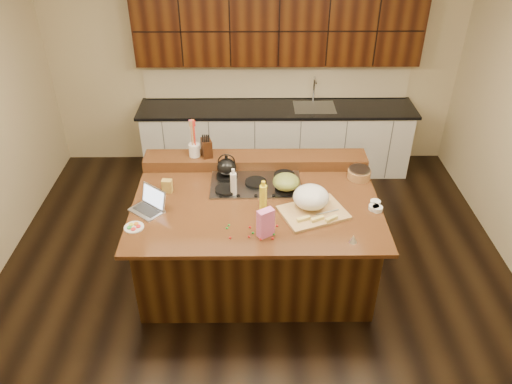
{
  "coord_description": "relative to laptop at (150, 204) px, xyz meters",
  "views": [
    {
      "loc": [
        -0.04,
        -3.99,
        3.7
      ],
      "look_at": [
        0.0,
        0.05,
        1.0
      ],
      "focal_mm": 35.0,
      "sensor_mm": 36.0,
      "label": 1
    }
  ],
  "objects": [
    {
      "name": "back_ledge",
      "position": [
        1.01,
        0.81,
        0.0
      ],
      "size": [
        2.4,
        0.3,
        0.12
      ],
      "primitive_type": "cube",
      "color": "black",
      "rests_on": "island"
    },
    {
      "name": "room",
      "position": [
        1.01,
        0.11,
        0.37
      ],
      "size": [
        5.52,
        5.02,
        2.72
      ],
      "color": "black",
      "rests_on": "ground"
    },
    {
      "name": "gumdrop_12",
      "position": [
        1.04,
        -0.48,
        -0.05
      ],
      "size": [
        0.02,
        0.02,
        0.02
      ],
      "primitive_type": "ellipsoid",
      "color": "red",
      "rests_on": "island"
    },
    {
      "name": "kettle",
      "position": [
        0.71,
        0.54,
        0.08
      ],
      "size": [
        0.24,
        0.24,
        0.18
      ],
      "primitive_type": "ellipsoid",
      "rotation": [
        0.0,
        0.0,
        0.22
      ],
      "color": "black",
      "rests_on": "cooktop"
    },
    {
      "name": "gumdrop_4",
      "position": [
        0.94,
        -0.44,
        -0.05
      ],
      "size": [
        0.02,
        0.02,
        0.02
      ],
      "primitive_type": "ellipsoid",
      "color": "red",
      "rests_on": "island"
    },
    {
      "name": "laptop",
      "position": [
        0.0,
        0.0,
        0.0
      ],
      "size": [
        0.39,
        0.38,
        0.21
      ],
      "rotation": [
        0.0,
        0.0,
        -0.69
      ],
      "color": "#B7B7BC",
      "rests_on": "island"
    },
    {
      "name": "gumdrop_11",
      "position": [
        1.16,
        -0.38,
        -0.05
      ],
      "size": [
        0.02,
        0.02,
        0.02
      ],
      "primitive_type": "ellipsoid",
      "color": "#198C26",
      "rests_on": "island"
    },
    {
      "name": "gumdrop_10",
      "position": [
        1.16,
        -0.32,
        -0.05
      ],
      "size": [
        0.02,
        0.02,
        0.02
      ],
      "primitive_type": "ellipsoid",
      "color": "red",
      "rests_on": "island"
    },
    {
      "name": "gumdrop_3",
      "position": [
        1.16,
        -0.41,
        -0.05
      ],
      "size": [
        0.02,
        0.02,
        0.02
      ],
      "primitive_type": "ellipsoid",
      "color": "#198C26",
      "rests_on": "island"
    },
    {
      "name": "back_counter",
      "position": [
        1.31,
        2.34,
        0.01
      ],
      "size": [
        3.7,
        0.66,
        2.4
      ],
      "color": "silver",
      "rests_on": "ground"
    },
    {
      "name": "ramekin_a",
      "position": [
        2.13,
        -0.02,
        -0.03
      ],
      "size": [
        0.13,
        0.13,
        0.04
      ],
      "primitive_type": "cylinder",
      "rotation": [
        0.0,
        0.0,
        -0.33
      ],
      "color": "white",
      "rests_on": "island"
    },
    {
      "name": "ramekin_c",
      "position": [
        2.16,
        0.05,
        -0.03
      ],
      "size": [
        0.12,
        0.12,
        0.04
      ],
      "primitive_type": "cylinder",
      "rotation": [
        0.0,
        0.0,
        -0.26
      ],
      "color": "white",
      "rests_on": "island"
    },
    {
      "name": "utensil_crock",
      "position": [
        0.36,
        0.81,
        0.13
      ],
      "size": [
        0.13,
        0.13,
        0.14
      ],
      "primitive_type": "cylinder",
      "rotation": [
        0.0,
        0.0,
        0.08
      ],
      "color": "white",
      "rests_on": "back_ledge"
    },
    {
      "name": "kitchen_timer",
      "position": [
        1.85,
        -0.5,
        -0.02
      ],
      "size": [
        0.1,
        0.1,
        0.07
      ],
      "primitive_type": "cone",
      "rotation": [
        0.0,
        0.0,
        -0.23
      ],
      "color": "silver",
      "rests_on": "island"
    },
    {
      "name": "gumdrop_1",
      "position": [
        0.76,
        -0.27,
        -0.05
      ],
      "size": [
        0.02,
        0.02,
        0.02
      ],
      "primitive_type": "ellipsoid",
      "color": "#198C26",
      "rests_on": "island"
    },
    {
      "name": "gumdrop_6",
      "position": [
        1.2,
        -0.28,
        -0.05
      ],
      "size": [
        0.02,
        0.02,
        0.02
      ],
      "primitive_type": "ellipsoid",
      "color": "red",
      "rests_on": "island"
    },
    {
      "name": "gumdrop_0",
      "position": [
        1.15,
        -0.47,
        -0.05
      ],
      "size": [
        0.02,
        0.02,
        0.02
      ],
      "primitive_type": "ellipsoid",
      "color": "red",
      "rests_on": "island"
    },
    {
      "name": "candy_plate",
      "position": [
        -0.1,
        -0.29,
        -0.05
      ],
      "size": [
        0.19,
        0.19,
        0.01
      ],
      "primitive_type": "cylinder",
      "rotation": [
        0.0,
        0.0,
        0.06
      ],
      "color": "white",
      "rests_on": "island"
    },
    {
      "name": "strainer_bowl",
      "position": [
        2.09,
        0.54,
        -0.01
      ],
      "size": [
        0.26,
        0.26,
        0.09
      ],
      "primitive_type": "cylinder",
      "rotation": [
        0.0,
        0.0,
        -0.08
      ],
      "color": "#996B3F",
      "rests_on": "island"
    },
    {
      "name": "oil_bottle",
      "position": [
        1.08,
        -0.02,
        0.08
      ],
      "size": [
        0.09,
        0.09,
        0.27
      ],
      "primitive_type": "cylinder",
      "rotation": [
        0.0,
        0.0,
        -0.43
      ],
      "color": "yellow",
      "rests_on": "island"
    },
    {
      "name": "gumdrop_5",
      "position": [
        0.98,
        -0.39,
        -0.05
      ],
      "size": [
        0.02,
        0.02,
        0.02
      ],
      "primitive_type": "ellipsoid",
      "color": "#198C26",
      "rests_on": "island"
    },
    {
      "name": "ramekin_b",
      "position": [
        2.16,
        -0.05,
        -0.03
      ],
      "size": [
        0.11,
        0.11,
        0.04
      ],
      "primitive_type": "cylinder",
      "rotation": [
        0.0,
        0.0,
        0.06
      ],
      "color": "white",
      "rests_on": "island"
    },
    {
      "name": "pink_bag",
      "position": [
        1.09,
        -0.41,
        0.08
      ],
      "size": [
        0.16,
        0.14,
        0.27
      ],
      "primitive_type": "cube",
      "rotation": [
        0.0,
        0.0,
        0.56
      ],
      "color": "pink",
      "rests_on": "island"
    },
    {
      "name": "gumdrop_9",
      "position": [
        1.07,
        -0.29,
        -0.05
      ],
      "size": [
        0.02,
        0.02,
        0.02
      ],
      "primitive_type": "ellipsoid",
      "color": "#198C26",
      "rests_on": "island"
    },
    {
      "name": "cooktop",
      "position": [
        1.01,
        0.41,
        -0.04
      ],
      "size": [
        0.92,
        0.52,
        0.05
      ],
      "color": "gray",
      "rests_on": "island"
    },
    {
      "name": "gumdrop_8",
      "position": [
        0.78,
        -0.45,
        -0.05
      ],
      "size": [
        0.02,
        0.02,
        0.02
      ],
      "primitive_type": "ellipsoid",
      "color": "red",
      "rests_on": "island"
    },
    {
      "name": "knife_block",
      "position": [
        0.49,
        0.81,
        0.16
      ],
      "size": [
        0.14,
        0.18,
        0.19
      ],
      "primitive_type": "cube",
      "rotation": [
        0.0,
        0.0,
        0.3
      ],
      "color": "black",
      "rests_on": "back_ledge"
    },
    {
      "name": "gumdrop_7",
      "position": [
        0.74,
        -0.31,
        -0.05
      ],
      "size": [
        0.02,
        0.02,
        0.02
      ],
      "primitive_type": "ellipsoid",
      "color": "#198C26",
      "rests_on": "island"
    },
    {
      "name": "vinegar_bottle",
      "position": [
        0.79,
        0.23,
        0.07
      ],
      "size": [
        0.07,
        0.07,
        0.25
      ],
      "primitive_type": "cylinder",
      "rotation": [
        0.0,
        0.0,
        0.02
      ],
      "color": "silver",
      "rests_on": "island"
    },
    {
      "name": "island",
      "position": [
        1.01,
        0.11,
        -0.51
      ],
      "size": [
        2.4,
        1.6,
        0.92
      ],
      "color": "black",
      "rests_on": "ground"
    },
    {
      "name": "green_bowl",
      "position": [
        1.31,
        0.28,
        0.06
      ],
      "size": [
        0.35,
        0.35,
        0.15
      ],
      "primitive_type": "ellipsoid",
      "rotation": [
        0.0,
        0.0,
        0.37
      ],
      "color": "olive",
      "rests_on": "cooktop"
    },
    {
      "name": "wooden_tray",
      "position": [
        1.53,
        -0.03,
        0.05
      ],
      "size": [
        0.7,
        0.61,
        0.24
      ],
      "rotation": [
        0.0,
        0.0,
        0.38
      ],
      "color": "tan",
      "rests_on": "island"
    },
    {
      "name": "package_box",
      "position": [
        0.12,
        0.3,
        0.01
      ],
      "size": [
        0.1,
        0.08,
        0.14
      ],
      "primitive_type": "cube",
      "rotation": [
        0.0,
        0.0,
        -0.1
      ],
      "color": "gold",
      "rests_on": "island"
    },
    {
      "name": "gumdrop_2",
      "position": [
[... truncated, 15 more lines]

